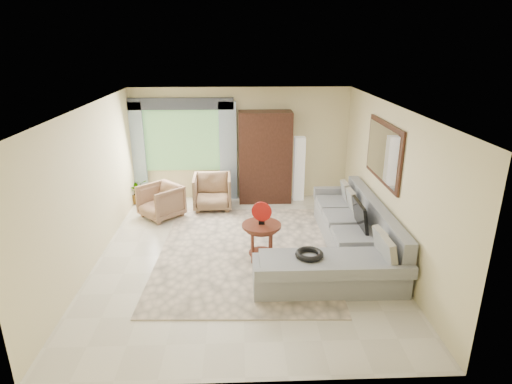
{
  "coord_description": "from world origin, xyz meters",
  "views": [
    {
      "loc": [
        -0.03,
        -6.76,
        3.58
      ],
      "look_at": [
        0.25,
        0.35,
        1.05
      ],
      "focal_mm": 30.0,
      "sensor_mm": 36.0,
      "label": 1
    }
  ],
  "objects_px": {
    "sectional_sofa": "(346,243)",
    "armoire": "(265,157)",
    "floor_lamp": "(299,169)",
    "tv_screen": "(360,215)",
    "coffee_table": "(261,241)",
    "potted_plant": "(137,191)",
    "armchair_left": "(161,201)",
    "armchair_right": "(212,192)"
  },
  "relations": [
    {
      "from": "armchair_left",
      "to": "armoire",
      "type": "distance_m",
      "value": 2.55
    },
    {
      "from": "sectional_sofa",
      "to": "coffee_table",
      "type": "height_order",
      "value": "sectional_sofa"
    },
    {
      "from": "armchair_left",
      "to": "floor_lamp",
      "type": "relative_size",
      "value": 0.52
    },
    {
      "from": "tv_screen",
      "to": "armoire",
      "type": "relative_size",
      "value": 0.35
    },
    {
      "from": "coffee_table",
      "to": "potted_plant",
      "type": "relative_size",
      "value": 1.15
    },
    {
      "from": "armchair_left",
      "to": "floor_lamp",
      "type": "xyz_separation_m",
      "value": [
        3.07,
        1.0,
        0.39
      ]
    },
    {
      "from": "armchair_left",
      "to": "floor_lamp",
      "type": "distance_m",
      "value": 3.25
    },
    {
      "from": "armchair_left",
      "to": "sectional_sofa",
      "type": "bearing_deg",
      "value": 16.57
    },
    {
      "from": "tv_screen",
      "to": "coffee_table",
      "type": "height_order",
      "value": "tv_screen"
    },
    {
      "from": "tv_screen",
      "to": "armchair_left",
      "type": "relative_size",
      "value": 0.94
    },
    {
      "from": "sectional_sofa",
      "to": "potted_plant",
      "type": "relative_size",
      "value": 5.99
    },
    {
      "from": "tv_screen",
      "to": "armchair_right",
      "type": "bearing_deg",
      "value": 140.24
    },
    {
      "from": "sectional_sofa",
      "to": "coffee_table",
      "type": "bearing_deg",
      "value": -179.48
    },
    {
      "from": "sectional_sofa",
      "to": "armoire",
      "type": "height_order",
      "value": "armoire"
    },
    {
      "from": "tv_screen",
      "to": "armchair_left",
      "type": "height_order",
      "value": "tv_screen"
    },
    {
      "from": "sectional_sofa",
      "to": "armoire",
      "type": "bearing_deg",
      "value": 113.06
    },
    {
      "from": "armchair_right",
      "to": "potted_plant",
      "type": "height_order",
      "value": "armchair_right"
    },
    {
      "from": "tv_screen",
      "to": "floor_lamp",
      "type": "distance_m",
      "value": 2.86
    },
    {
      "from": "sectional_sofa",
      "to": "armoire",
      "type": "xyz_separation_m",
      "value": [
        -1.23,
        2.9,
        0.77
      ]
    },
    {
      "from": "armchair_right",
      "to": "armoire",
      "type": "distance_m",
      "value": 1.45
    },
    {
      "from": "floor_lamp",
      "to": "armoire",
      "type": "bearing_deg",
      "value": -175.71
    },
    {
      "from": "armchair_left",
      "to": "potted_plant",
      "type": "relative_size",
      "value": 1.36
    },
    {
      "from": "armchair_left",
      "to": "potted_plant",
      "type": "height_order",
      "value": "armchair_left"
    },
    {
      "from": "sectional_sofa",
      "to": "armchair_left",
      "type": "relative_size",
      "value": 4.41
    },
    {
      "from": "sectional_sofa",
      "to": "potted_plant",
      "type": "xyz_separation_m",
      "value": [
        -4.2,
        2.85,
        0.01
      ]
    },
    {
      "from": "sectional_sofa",
      "to": "armchair_right",
      "type": "height_order",
      "value": "sectional_sofa"
    },
    {
      "from": "coffee_table",
      "to": "potted_plant",
      "type": "xyz_separation_m",
      "value": [
        -2.74,
        2.86,
        -0.06
      ]
    },
    {
      "from": "sectional_sofa",
      "to": "armoire",
      "type": "relative_size",
      "value": 1.65
    },
    {
      "from": "armchair_left",
      "to": "potted_plant",
      "type": "distance_m",
      "value": 1.13
    },
    {
      "from": "armchair_left",
      "to": "armoire",
      "type": "relative_size",
      "value": 0.37
    },
    {
      "from": "tv_screen",
      "to": "armchair_left",
      "type": "xyz_separation_m",
      "value": [
        -3.77,
        1.77,
        -0.36
      ]
    },
    {
      "from": "armchair_right",
      "to": "potted_plant",
      "type": "xyz_separation_m",
      "value": [
        -1.77,
        0.41,
        -0.1
      ]
    },
    {
      "from": "sectional_sofa",
      "to": "tv_screen",
      "type": "distance_m",
      "value": 0.54
    },
    {
      "from": "potted_plant",
      "to": "floor_lamp",
      "type": "xyz_separation_m",
      "value": [
        3.77,
        0.11,
        0.46
      ]
    },
    {
      "from": "coffee_table",
      "to": "armchair_right",
      "type": "relative_size",
      "value": 0.78
    },
    {
      "from": "tv_screen",
      "to": "coffee_table",
      "type": "relative_size",
      "value": 1.11
    },
    {
      "from": "sectional_sofa",
      "to": "armchair_right",
      "type": "bearing_deg",
      "value": 134.99
    },
    {
      "from": "armchair_left",
      "to": "potted_plant",
      "type": "xyz_separation_m",
      "value": [
        -0.7,
        0.89,
        -0.07
      ]
    },
    {
      "from": "armchair_right",
      "to": "tv_screen",
      "type": "bearing_deg",
      "value": -41.5
    },
    {
      "from": "armoire",
      "to": "potted_plant",
      "type": "bearing_deg",
      "value": -179.06
    },
    {
      "from": "coffee_table",
      "to": "potted_plant",
      "type": "distance_m",
      "value": 3.96
    },
    {
      "from": "tv_screen",
      "to": "armchair_left",
      "type": "bearing_deg",
      "value": 154.84
    }
  ]
}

